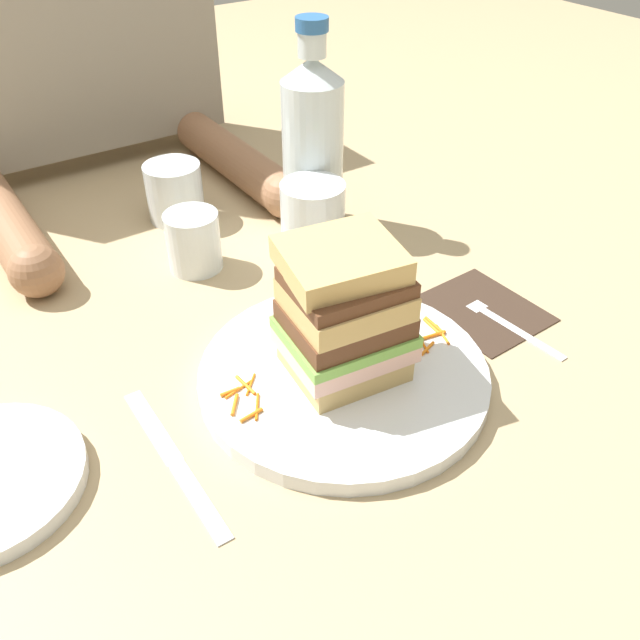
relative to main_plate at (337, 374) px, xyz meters
The scene contains 25 objects.
ground_plane 0.01m from the main_plate, 41.73° to the right, with size 3.00×3.00×0.00m, color tan.
main_plate is the anchor object (origin of this frame).
sandwich 0.07m from the main_plate, 84.47° to the left, with size 0.12×0.11×0.14m.
carrot_shred_0 0.10m from the main_plate, 164.73° to the left, with size 0.00×0.00×0.03m, color orange.
carrot_shred_1 0.09m from the main_plate, 162.82° to the left, with size 0.00×0.00×0.03m, color orange.
carrot_shred_2 0.09m from the main_plate, 162.97° to the left, with size 0.00×0.00×0.03m, color orange.
carrot_shred_3 0.09m from the main_plate, behind, with size 0.00×0.00×0.03m, color orange.
carrot_shred_4 0.10m from the main_plate, behind, with size 0.00×0.00×0.02m, color orange.
carrot_shred_5 0.11m from the main_plate, behind, with size 0.00×0.00×0.03m, color orange.
carrot_shred_6 0.11m from the main_plate, 165.57° to the left, with size 0.00×0.00×0.02m, color orange.
carrot_shred_7 0.12m from the main_plate, ahead, with size 0.00×0.00×0.03m, color orange.
carrot_shred_8 0.12m from the main_plate, ahead, with size 0.00×0.00×0.03m, color orange.
carrot_shred_9 0.10m from the main_plate, 17.27° to the right, with size 0.00×0.00×0.02m, color orange.
carrot_shred_10 0.10m from the main_plate, 14.81° to the right, with size 0.00×0.00×0.02m, color orange.
carrot_shred_11 0.12m from the main_plate, ahead, with size 0.00×0.00×0.03m, color orange.
carrot_shred_12 0.09m from the main_plate, 10.34° to the right, with size 0.00×0.00×0.02m, color orange.
carrot_shred_13 0.11m from the main_plate, ahead, with size 0.00×0.00×0.03m, color orange.
napkin_dark 0.20m from the main_plate, ahead, with size 0.11×0.13×0.00m, color #38281E.
fork 0.21m from the main_plate, ahead, with size 0.03×0.17×0.00m.
knife 0.18m from the main_plate, behind, with size 0.02×0.20×0.00m.
juice_glass 0.25m from the main_plate, 61.91° to the left, with size 0.08×0.08×0.09m.
water_bottle 0.34m from the main_plate, 60.55° to the left, with size 0.08×0.08×0.26m.
empty_tumbler_0 0.40m from the main_plate, 88.46° to the left, with size 0.08×0.08×0.08m, color silver.
empty_tumbler_1 0.27m from the main_plate, 94.95° to the left, with size 0.07×0.07×0.07m, color silver.
diner_across 0.68m from the main_plate, 92.67° to the left, with size 0.45×0.47×0.53m.
Camera 1 is at (-0.30, -0.40, 0.46)m, focal length 37.96 mm.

